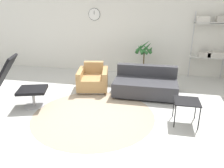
{
  "coord_description": "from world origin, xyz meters",
  "views": [
    {
      "loc": [
        1.21,
        -4.08,
        2.1
      ],
      "look_at": [
        0.34,
        0.11,
        0.55
      ],
      "focal_mm": 35.0,
      "sensor_mm": 36.0,
      "label": 1
    }
  ],
  "objects_px": {
    "lounge_chair": "(11,77)",
    "side_table": "(187,103)",
    "couch_low": "(145,85)",
    "potted_plant": "(144,62)",
    "armchair_red": "(93,80)",
    "shelf_unit": "(211,38)"
  },
  "relations": [
    {
      "from": "lounge_chair",
      "to": "side_table",
      "type": "relative_size",
      "value": 2.75
    },
    {
      "from": "couch_low",
      "to": "potted_plant",
      "type": "xyz_separation_m",
      "value": [
        -0.14,
        1.25,
        0.25
      ]
    },
    {
      "from": "couch_low",
      "to": "potted_plant",
      "type": "height_order",
      "value": "potted_plant"
    },
    {
      "from": "armchair_red",
      "to": "shelf_unit",
      "type": "distance_m",
      "value": 3.54
    },
    {
      "from": "armchair_red",
      "to": "potted_plant",
      "type": "distance_m",
      "value": 1.71
    },
    {
      "from": "couch_low",
      "to": "shelf_unit",
      "type": "height_order",
      "value": "shelf_unit"
    },
    {
      "from": "side_table",
      "to": "potted_plant",
      "type": "xyz_separation_m",
      "value": [
        -0.97,
        2.52,
        0.08
      ]
    },
    {
      "from": "armchair_red",
      "to": "couch_low",
      "type": "xyz_separation_m",
      "value": [
        1.37,
        -0.08,
        -0.01
      ]
    },
    {
      "from": "armchair_red",
      "to": "lounge_chair",
      "type": "bearing_deg",
      "value": 34.84
    },
    {
      "from": "side_table",
      "to": "potted_plant",
      "type": "bearing_deg",
      "value": 111.02
    },
    {
      "from": "couch_low",
      "to": "shelf_unit",
      "type": "bearing_deg",
      "value": -136.37
    },
    {
      "from": "armchair_red",
      "to": "couch_low",
      "type": "relative_size",
      "value": 0.65
    },
    {
      "from": "lounge_chair",
      "to": "shelf_unit",
      "type": "xyz_separation_m",
      "value": [
        4.4,
        2.9,
        0.54
      ]
    },
    {
      "from": "lounge_chair",
      "to": "armchair_red",
      "type": "height_order",
      "value": "lounge_chair"
    },
    {
      "from": "armchair_red",
      "to": "potted_plant",
      "type": "xyz_separation_m",
      "value": [
        1.22,
        1.16,
        0.24
      ]
    },
    {
      "from": "side_table",
      "to": "potted_plant",
      "type": "distance_m",
      "value": 2.7
    },
    {
      "from": "armchair_red",
      "to": "shelf_unit",
      "type": "bearing_deg",
      "value": -164.9
    },
    {
      "from": "shelf_unit",
      "to": "potted_plant",
      "type": "bearing_deg",
      "value": -169.44
    },
    {
      "from": "armchair_red",
      "to": "potted_plant",
      "type": "relative_size",
      "value": 0.86
    },
    {
      "from": "side_table",
      "to": "armchair_red",
      "type": "bearing_deg",
      "value": 148.28
    },
    {
      "from": "lounge_chair",
      "to": "armchair_red",
      "type": "relative_size",
      "value": 1.28
    },
    {
      "from": "armchair_red",
      "to": "potted_plant",
      "type": "bearing_deg",
      "value": -147.62
    }
  ]
}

